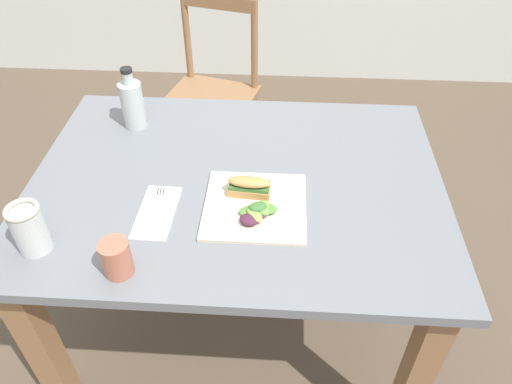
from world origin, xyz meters
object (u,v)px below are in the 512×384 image
at_px(dining_table, 237,212).
at_px(sandwich_half_front, 249,186).
at_px(chair_wooden_far, 211,95).
at_px(mason_jar_iced_tea, 30,230).
at_px(fork_on_napkin, 158,207).
at_px(plate_lunch, 255,206).
at_px(cup_extra_side, 116,258).
at_px(bottle_cold_brew, 133,106).

height_order(dining_table, sandwich_half_front, sandwich_half_front).
xyz_separation_m(chair_wooden_far, mason_jar_iced_tea, (-0.24, -1.26, 0.35)).
bearing_deg(dining_table, chair_wooden_far, 102.61).
distance_m(dining_table, chair_wooden_far, 1.01).
height_order(chair_wooden_far, fork_on_napkin, chair_wooden_far).
distance_m(plate_lunch, cup_extra_side, 0.38).
height_order(dining_table, chair_wooden_far, chair_wooden_far).
distance_m(dining_table, cup_extra_side, 0.46).
bearing_deg(plate_lunch, mason_jar_iced_tea, -161.38).
distance_m(plate_lunch, sandwich_half_front, 0.06).
relative_size(plate_lunch, mason_jar_iced_tea, 2.06).
bearing_deg(bottle_cold_brew, chair_wooden_far, 79.42).
xyz_separation_m(chair_wooden_far, bottle_cold_brew, (-0.13, -0.72, 0.36)).
bearing_deg(sandwich_half_front, dining_table, 119.96).
relative_size(dining_table, cup_extra_side, 12.82).
distance_m(chair_wooden_far, plate_lunch, 1.16).
bearing_deg(cup_extra_side, mason_jar_iced_tea, 164.74).
xyz_separation_m(sandwich_half_front, cup_extra_side, (-0.28, -0.28, 0.01)).
bearing_deg(mason_jar_iced_tea, bottle_cold_brew, 78.75).
distance_m(plate_lunch, mason_jar_iced_tea, 0.55).
height_order(plate_lunch, cup_extra_side, cup_extra_side).
relative_size(plate_lunch, fork_on_napkin, 1.45).
distance_m(chair_wooden_far, fork_on_napkin, 1.14).
bearing_deg(chair_wooden_far, sandwich_half_front, -76.04).
xyz_separation_m(dining_table, sandwich_half_front, (0.04, -0.07, 0.17)).
height_order(plate_lunch, mason_jar_iced_tea, mason_jar_iced_tea).
relative_size(dining_table, plate_lunch, 4.34).
height_order(sandwich_half_front, fork_on_napkin, sandwich_half_front).
relative_size(chair_wooden_far, mason_jar_iced_tea, 6.65).
relative_size(dining_table, mason_jar_iced_tea, 8.93).
bearing_deg(plate_lunch, cup_extra_side, -141.78).
bearing_deg(bottle_cold_brew, mason_jar_iced_tea, -101.25).
bearing_deg(bottle_cold_brew, dining_table, -35.94).
height_order(plate_lunch, bottle_cold_brew, bottle_cold_brew).
xyz_separation_m(plate_lunch, mason_jar_iced_tea, (-0.52, -0.18, 0.05)).
height_order(chair_wooden_far, cup_extra_side, chair_wooden_far).
bearing_deg(sandwich_half_front, plate_lunch, -66.20).
relative_size(sandwich_half_front, mason_jar_iced_tea, 0.90).
xyz_separation_m(plate_lunch, bottle_cold_brew, (-0.41, 0.37, 0.07)).
distance_m(mason_jar_iced_tea, cup_extra_side, 0.23).
xyz_separation_m(dining_table, plate_lunch, (0.06, -0.12, 0.14)).
bearing_deg(dining_table, sandwich_half_front, -60.04).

